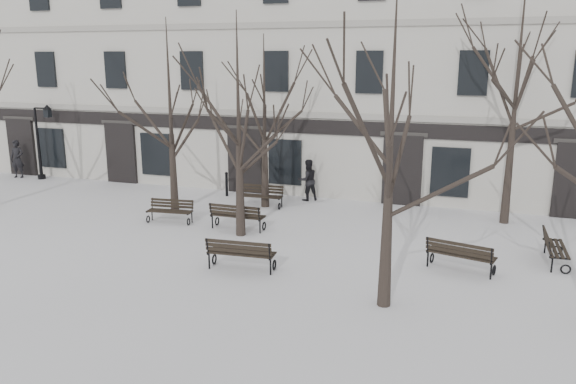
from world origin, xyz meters
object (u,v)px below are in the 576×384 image
at_px(bench_5, 554,247).
at_px(lamp_post, 42,137).
at_px(bench_0, 170,210).
at_px(bench_2, 460,254).
at_px(bench_4, 237,215).
at_px(bench_1, 241,253).
at_px(tree_2, 392,117).
at_px(bench_3, 261,195).
at_px(tree_1, 238,99).

distance_m(bench_5, lamp_post, 23.36).
xyz_separation_m(bench_0, bench_2, (10.38, -1.77, 0.06)).
bearing_deg(bench_4, bench_0, -1.22).
relative_size(bench_4, bench_5, 1.07).
distance_m(bench_1, bench_2, 6.29).
bearing_deg(tree_2, bench_5, 46.31).
height_order(bench_1, bench_3, bench_1).
relative_size(tree_2, bench_0, 4.29).
bearing_deg(tree_2, bench_1, 166.37).
bearing_deg(tree_1, bench_5, 2.60).
height_order(bench_5, lamp_post, lamp_post).
bearing_deg(bench_3, bench_4, -87.22).
height_order(bench_3, lamp_post, lamp_post).
xyz_separation_m(bench_4, lamp_post, (-12.53, 4.77, 1.62)).
bearing_deg(bench_0, bench_1, -45.74).
relative_size(bench_1, bench_3, 1.10).
xyz_separation_m(bench_2, bench_3, (-7.97, 4.90, -0.03)).
bearing_deg(bench_1, bench_2, -166.42).
bearing_deg(bench_0, bench_2, -15.62).
xyz_separation_m(bench_0, bench_5, (13.00, -0.16, 0.04)).
xyz_separation_m(bench_3, bench_4, (0.32, -3.22, 0.04)).
bearing_deg(bench_4, bench_3, -83.71).
bearing_deg(bench_5, tree_1, 92.44).
height_order(bench_2, lamp_post, lamp_post).
height_order(bench_0, lamp_post, lamp_post).
relative_size(tree_1, bench_0, 4.28).
xyz_separation_m(bench_4, bench_5, (10.27, -0.08, -0.03)).
relative_size(bench_2, bench_5, 1.09).
bearing_deg(bench_3, bench_1, -76.68).
height_order(bench_1, lamp_post, lamp_post).
height_order(tree_2, bench_4, tree_2).
distance_m(bench_0, bench_2, 10.53).
xyz_separation_m(bench_3, lamp_post, (-12.20, 1.56, 1.67)).
xyz_separation_m(bench_2, bench_4, (-7.65, 1.68, 0.01)).
bearing_deg(bench_4, bench_2, 168.19).
xyz_separation_m(bench_0, bench_3, (2.41, 3.13, 0.03)).
bearing_deg(bench_5, bench_3, 72.56).
bearing_deg(bench_4, lamp_post, -20.28).
height_order(bench_3, bench_4, bench_4).
xyz_separation_m(tree_2, lamp_post, (-18.47, 9.38, -2.51)).
bearing_deg(bench_2, tree_2, 74.42).
distance_m(bench_1, bench_3, 7.07).
distance_m(tree_2, lamp_post, 20.86).
height_order(tree_1, lamp_post, tree_1).
relative_size(bench_0, bench_2, 0.87).
bearing_deg(bench_1, bench_4, -69.00).
bearing_deg(bench_3, bench_5, -20.20).
bearing_deg(tree_1, bench_1, -66.89).
bearing_deg(tree_1, bench_0, 168.81).
height_order(tree_1, tree_2, tree_2).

